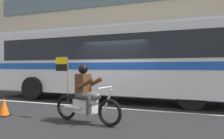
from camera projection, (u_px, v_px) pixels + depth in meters
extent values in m
plane|color=black|center=(113.00, 105.00, 8.60)|extent=(60.00, 60.00, 0.00)
cube|color=gray|center=(142.00, 90.00, 13.38)|extent=(28.00, 3.80, 0.15)
cube|color=silver|center=(108.00, 108.00, 8.04)|extent=(26.60, 0.14, 0.01)
cube|color=#B2A893|center=(149.00, 20.00, 15.49)|extent=(28.00, 0.80, 9.53)
cube|color=#4C606B|center=(148.00, 40.00, 15.09)|extent=(25.76, 0.10, 1.40)
cube|color=silver|center=(116.00, 62.00, 9.82)|extent=(11.67, 3.00, 2.70)
cube|color=black|center=(116.00, 49.00, 9.81)|extent=(10.75, 3.00, 0.96)
cube|color=#194CB2|center=(116.00, 66.00, 9.82)|extent=(11.44, 3.02, 0.28)
cube|color=#ADB1BA|center=(116.00, 30.00, 9.80)|extent=(11.43, 2.86, 0.16)
cylinder|color=black|center=(33.00, 88.00, 9.98)|extent=(1.04, 0.30, 1.04)
cylinder|color=black|center=(192.00, 95.00, 7.62)|extent=(1.04, 0.30, 1.04)
torus|color=black|center=(110.00, 113.00, 5.52)|extent=(0.69, 0.22, 0.69)
torus|color=black|center=(66.00, 107.00, 6.26)|extent=(0.69, 0.22, 0.69)
cube|color=silver|center=(85.00, 106.00, 5.91)|extent=(0.68, 0.39, 0.36)
ellipsoid|color=#59565B|center=(93.00, 96.00, 5.78)|extent=(0.52, 0.36, 0.24)
cube|color=black|center=(79.00, 96.00, 6.01)|extent=(0.60, 0.36, 0.12)
cylinder|color=silver|center=(108.00, 100.00, 5.54)|extent=(0.28, 0.11, 0.58)
cylinder|color=silver|center=(105.00, 88.00, 5.58)|extent=(0.16, 0.64, 0.04)
cylinder|color=silver|center=(73.00, 108.00, 5.93)|extent=(0.56, 0.19, 0.09)
cube|color=#4C2D19|center=(83.00, 84.00, 5.94)|extent=(0.34, 0.41, 0.56)
sphere|color=black|center=(83.00, 69.00, 5.94)|extent=(0.26, 0.26, 0.26)
cylinder|color=#38383D|center=(91.00, 95.00, 6.03)|extent=(0.44, 0.23, 0.15)
cylinder|color=#38383D|center=(97.00, 104.00, 5.94)|extent=(0.13, 0.13, 0.46)
cylinder|color=#38383D|center=(83.00, 96.00, 5.72)|extent=(0.44, 0.23, 0.15)
cylinder|color=#38383D|center=(89.00, 106.00, 5.63)|extent=(0.13, 0.13, 0.46)
cylinder|color=#4C2D19|center=(95.00, 83.00, 5.99)|extent=(0.53, 0.20, 0.32)
cylinder|color=#4C2D19|center=(86.00, 84.00, 5.65)|extent=(0.53, 0.20, 0.32)
cylinder|color=olive|center=(68.00, 79.00, 6.23)|extent=(0.02, 0.02, 1.25)
cube|color=yellow|center=(62.00, 61.00, 6.34)|extent=(0.44, 0.10, 0.20)
cube|color=black|center=(62.00, 68.00, 6.34)|extent=(0.44, 0.10, 0.20)
cone|color=#EA590F|center=(4.00, 107.00, 6.72)|extent=(0.32, 0.32, 0.55)
cube|color=black|center=(4.00, 115.00, 6.72)|extent=(0.36, 0.36, 0.03)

